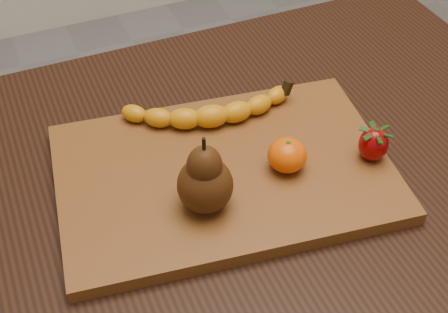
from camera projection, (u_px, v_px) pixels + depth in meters
name	position (u px, v px, depth m)	size (l,w,h in m)	color
table	(244.00, 209.00, 0.95)	(1.00, 0.70, 0.76)	black
cutting_board	(224.00, 172.00, 0.85)	(0.45, 0.30, 0.02)	brown
banana	(211.00, 116.00, 0.90)	(0.22, 0.06, 0.03)	orange
pear	(205.00, 174.00, 0.76)	(0.07, 0.07, 0.11)	#41220A
mandarin	(287.00, 155.00, 0.83)	(0.05, 0.05, 0.05)	#F55502
strawberry	(374.00, 143.00, 0.84)	(0.04, 0.04, 0.05)	#970406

